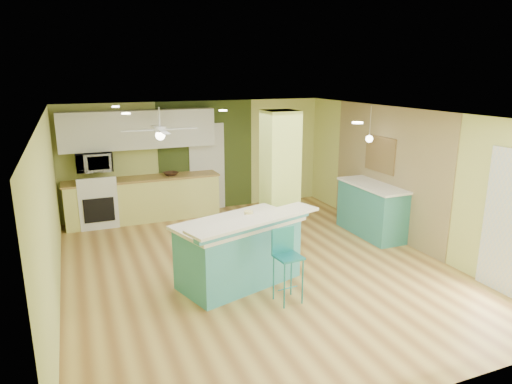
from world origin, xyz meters
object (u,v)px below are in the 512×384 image
peninsula (239,250)px  canister (249,217)px  fruit_bowl (171,174)px  bar_stool (286,253)px  side_counter (372,209)px

peninsula → canister: size_ratio=12.26×
peninsula → canister: (0.11, -0.12, 0.55)m
peninsula → fruit_bowl: (-0.24, 3.64, 0.46)m
fruit_bowl → canister: (0.35, -3.75, 0.09)m
fruit_bowl → bar_stool: bearing=-81.5°
peninsula → side_counter: (3.16, 1.04, -0.01)m
side_counter → canister: bearing=-159.2°
peninsula → fruit_bowl: 3.67m
peninsula → canister: bearing=-64.6°
side_counter → canister: size_ratio=8.69×
side_counter → fruit_bowl: bearing=142.7°
side_counter → peninsula: bearing=-161.7°
peninsula → fruit_bowl: bearing=76.3°
peninsula → bar_stool: 0.87m
side_counter → fruit_bowl: size_ratio=5.13×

